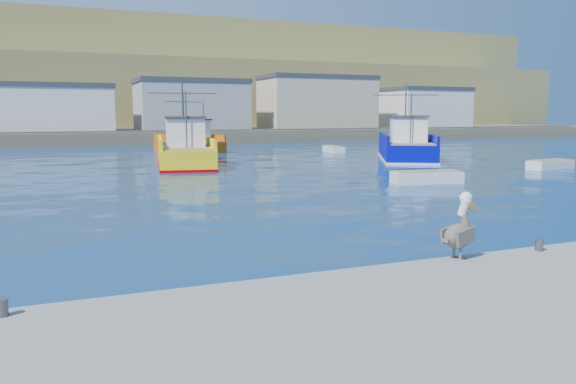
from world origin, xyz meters
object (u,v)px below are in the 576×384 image
Objects in this scene: skiff_far at (333,150)px; pelican at (460,230)px; trawler_yellow_b at (185,152)px; boat_orange at (191,142)px; skiff_extra at (550,165)px; skiff_mid at (427,178)px; trawler_blue at (406,147)px.

pelican is (-17.14, -40.37, 0.92)m from skiff_far.
trawler_yellow_b is 1.31× the size of boat_orange.
skiff_extra is (19.64, -27.36, -0.77)m from boat_orange.
skiff_mid is 1.09× the size of skiff_far.
boat_orange is 2.16× the size of skiff_mid.
pelican is at bearing -90.22° from trawler_yellow_b.
skiff_mid is (6.60, -30.81, -0.76)m from boat_orange.
pelican is at bearing -122.06° from trawler_blue.
pelican is (-18.69, -29.84, 0.12)m from trawler_blue.
trawler_blue is at bearing 57.94° from pelican.
trawler_blue reaches higher than boat_orange.
trawler_blue is 11.80m from skiff_extra.
skiff_extra is (23.43, -12.37, -0.78)m from trawler_yellow_b.
skiff_mid is (10.38, -15.83, -0.76)m from trawler_yellow_b.
boat_orange is at bearing 102.09° from skiff_mid.
trawler_yellow_b is 18.94m from skiff_mid.
pelican reaches higher than skiff_far.
boat_orange is 31.52m from skiff_mid.
pelican is at bearing -94.80° from boat_orange.
trawler_yellow_b is 3.04× the size of skiff_extra.
skiff_mid is at bearing -120.01° from trawler_blue.
trawler_yellow_b is at bearing -152.45° from skiff_far.
trawler_yellow_b is at bearing 123.26° from skiff_mid.
trawler_blue is 3.15× the size of skiff_extra.
boat_orange is 46.64m from pelican.
pelican reaches higher than skiff_mid.
boat_orange is 5.63× the size of pelican.
skiff_mid is at bearing -77.91° from boat_orange.
trawler_yellow_b is at bearing -104.17° from boat_orange.
pelican is at bearing -113.01° from skiff_far.
skiff_far is 2.39× the size of pelican.
trawler_yellow_b reaches higher than pelican.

